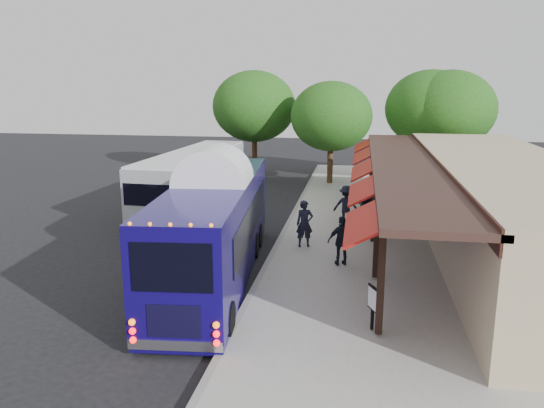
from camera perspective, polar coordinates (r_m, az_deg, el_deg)
The scene contains 15 objects.
ground at distance 18.06m, azimuth -1.21°, elevation -7.79°, with size 90.00×90.00×0.00m, color black.
sidewalk at distance 21.61m, azimuth 14.00°, elevation -4.43°, with size 10.00×40.00×0.15m, color #9E9B93.
curb at distance 21.76m, azimuth 0.87°, elevation -3.92°, with size 0.20×40.00×0.16m, color gray.
station_shelter at distance 21.72m, azimuth 23.18°, elevation -0.18°, with size 8.15×20.00×3.60m.
coach_bus at distance 17.46m, azimuth -6.14°, elevation -2.10°, with size 3.28×11.09×3.50m.
city_bus at distance 27.64m, azimuth -8.45°, elevation 2.88°, with size 2.92×10.97×2.92m.
ped_a at distance 20.50m, azimuth 3.52°, elevation -2.14°, with size 0.66×0.44×1.82m, color black.
ped_b at distance 23.96m, azimuth 9.84°, elevation 0.04°, with size 0.93×0.73×1.92m, color black.
ped_c at distance 18.59m, azimuth 7.55°, elevation -3.95°, with size 1.03×0.43×1.75m, color black.
ped_d at distance 23.78m, azimuth 7.99°, elevation -0.15°, with size 1.16×0.66×1.79m, color black.
sign_board at distance 14.00m, azimuth 10.80°, elevation -10.17°, with size 0.27×0.51×1.19m.
tree_left at distance 33.38m, azimuth 6.39°, elevation 9.35°, with size 5.06×5.06×6.48m.
tree_mid at distance 34.83m, azimuth 16.70°, elevation 9.80°, with size 5.60×5.60×7.17m.
tree_right at distance 34.42m, azimuth 18.51°, elevation 9.61°, with size 5.57×5.57×7.14m.
tree_far at distance 36.26m, azimuth -1.92°, elevation 10.45°, with size 5.60×5.60×7.18m.
Camera 1 is at (3.16, -16.58, 6.42)m, focal length 35.00 mm.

